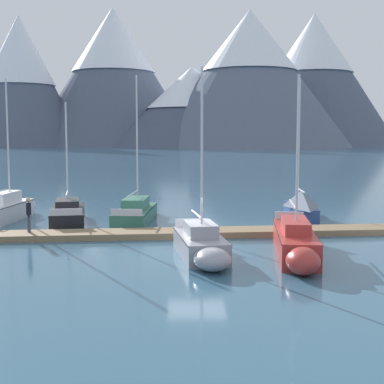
{
  "coord_description": "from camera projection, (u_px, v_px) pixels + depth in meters",
  "views": [
    {
      "loc": [
        -0.96,
        -22.99,
        5.01
      ],
      "look_at": [
        0.0,
        6.0,
        2.0
      ],
      "focal_mm": 51.15,
      "sensor_mm": 36.0,
      "label": 1
    }
  ],
  "objects": [
    {
      "name": "mountain_east_summit",
      "position": [
        249.0,
        75.0,
        238.13
      ],
      "size": [
        88.88,
        88.88,
        59.22
      ],
      "color": "slate",
      "rests_on": "ground"
    },
    {
      "name": "mountain_shoulder_ridge",
      "position": [
        192.0,
        104.0,
        243.17
      ],
      "size": [
        73.86,
        73.86,
        35.57
      ],
      "color": "#424C60",
      "rests_on": "ground"
    },
    {
      "name": "mountain_west_summit",
      "position": [
        20.0,
        77.0,
        249.14
      ],
      "size": [
        56.52,
        56.52,
        59.58
      ],
      "color": "#4C566B",
      "rests_on": "ground"
    },
    {
      "name": "sailboat_far_berth",
      "position": [
        296.0,
        242.0,
        22.45
      ],
      "size": [
        2.32,
        7.47,
        7.44
      ],
      "color": "#B2332D",
      "rests_on": "ground"
    },
    {
      "name": "dock",
      "position": [
        193.0,
        233.0,
        27.37
      ],
      "size": [
        24.27,
        3.64,
        0.3
      ],
      "color": "#846B4C",
      "rests_on": "ground"
    },
    {
      "name": "sailboat_second_berth",
      "position": [
        68.0,
        213.0,
        31.63
      ],
      "size": [
        2.78,
        6.93,
        6.9
      ],
      "color": "black",
      "rests_on": "ground"
    },
    {
      "name": "sailboat_mid_dock_starboard",
      "position": [
        202.0,
        245.0,
        22.21
      ],
      "size": [
        2.28,
        5.86,
        7.72
      ],
      "color": "#93939E",
      "rests_on": "ground"
    },
    {
      "name": "ground_plane",
      "position": [
        197.0,
        253.0,
        23.41
      ],
      "size": [
        700.0,
        700.0,
        0.0
      ],
      "primitive_type": "plane",
      "color": "#335B75"
    },
    {
      "name": "sailboat_mid_dock_port",
      "position": [
        136.0,
        211.0,
        32.37
      ],
      "size": [
        2.39,
        6.98,
        8.55
      ],
      "color": "#336B56",
      "rests_on": "ground"
    },
    {
      "name": "person_on_dock",
      "position": [
        29.0,
        213.0,
        26.66
      ],
      "size": [
        0.33,
        0.56,
        1.69
      ],
      "color": "#384256",
      "rests_on": "dock"
    },
    {
      "name": "mountain_central_massif",
      "position": [
        114.0,
        73.0,
        265.66
      ],
      "size": [
        82.11,
        82.11,
        66.66
      ],
      "color": "#4C566B",
      "rests_on": "ground"
    },
    {
      "name": "mountain_rear_spur",
      "position": [
        313.0,
        77.0,
        267.64
      ],
      "size": [
        81.06,
        81.06,
        63.98
      ],
      "color": "#4C566B",
      "rests_on": "ground"
    },
    {
      "name": "sailboat_nearest_berth",
      "position": [
        8.0,
        209.0,
        32.4
      ],
      "size": [
        2.14,
        7.05,
        8.31
      ],
      "color": "silver",
      "rests_on": "ground"
    },
    {
      "name": "sailboat_outer_slip",
      "position": [
        300.0,
        204.0,
        33.5
      ],
      "size": [
        1.84,
        6.56,
        8.5
      ],
      "color": "navy",
      "rests_on": "ground"
    }
  ]
}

